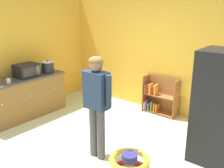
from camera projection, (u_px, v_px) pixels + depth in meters
ground_plane at (95, 151)px, 4.42m from camera, size 12.00×12.00×0.00m
back_wall at (164, 54)px, 5.76m from camera, size 5.20×0.06×2.70m
left_side_wall at (36, 50)px, 6.19m from camera, size 0.06×2.99×2.70m
kitchen_counter at (22, 98)px, 5.64m from camera, size 0.65×1.94×0.90m
refrigerator at (220, 108)px, 3.93m from camera, size 0.73×0.68×1.78m
bookshelf at (158, 97)px, 5.90m from camera, size 0.80×0.28×0.85m
standing_person at (97, 98)px, 3.96m from camera, size 0.57×0.22×1.68m
baby_walker at (129, 164)px, 3.79m from camera, size 0.60×0.60×0.32m
microwave at (26, 70)px, 5.59m from camera, size 0.37×0.48×0.28m
crock_pot at (48, 67)px, 5.92m from camera, size 0.28×0.28×0.29m
white_cup at (8, 81)px, 5.13m from camera, size 0.08×0.08×0.09m
green_cup at (43, 68)px, 6.19m from camera, size 0.08×0.08×0.09m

